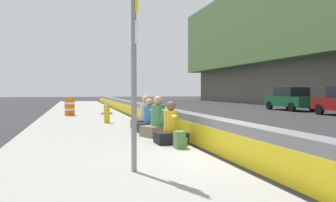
{
  "coord_description": "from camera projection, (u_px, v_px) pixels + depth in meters",
  "views": [
    {
      "loc": [
        -6.81,
        3.18,
        1.49
      ],
      "look_at": [
        6.99,
        -0.35,
        1.07
      ],
      "focal_mm": 39.22,
      "sensor_mm": 36.0,
      "label": 1
    }
  ],
  "objects": [
    {
      "name": "ground_plane",
      "position": [
        237.0,
        164.0,
        7.42
      ],
      "size": [
        160.0,
        160.0,
        0.0
      ],
      "primitive_type": "plane",
      "color": "#2B2B2D",
      "rests_on": "ground"
    },
    {
      "name": "parked_car_fourth",
      "position": [
        291.0,
        99.0,
        27.08
      ],
      "size": [
        4.55,
        2.06,
        1.71
      ],
      "color": "#145128",
      "rests_on": "ground_plane"
    },
    {
      "name": "sidewalk_strip",
      "position": [
        104.0,
        167.0,
        6.76
      ],
      "size": [
        80.0,
        4.4,
        0.14
      ],
      "primitive_type": "cube",
      "color": "gray",
      "rests_on": "ground_plane"
    },
    {
      "name": "seated_person_far",
      "position": [
        146.0,
        118.0,
        12.89
      ],
      "size": [
        0.93,
        1.01,
        1.17
      ],
      "color": "#23284C",
      "rests_on": "sidewalk_strip"
    },
    {
      "name": "route_sign_post",
      "position": [
        134.0,
        45.0,
        6.04
      ],
      "size": [
        0.44,
        0.09,
        3.6
      ],
      "color": "gray",
      "rests_on": "sidewalk_strip"
    },
    {
      "name": "seated_person_foreground",
      "position": [
        171.0,
        130.0,
        9.29
      ],
      "size": [
        0.69,
        0.78,
        1.08
      ],
      "color": "black",
      "rests_on": "sidewalk_strip"
    },
    {
      "name": "seated_person_rear",
      "position": [
        149.0,
        122.0,
        11.84
      ],
      "size": [
        0.7,
        0.78,
        1.09
      ],
      "color": "black",
      "rests_on": "sidewalk_strip"
    },
    {
      "name": "seated_person_middle",
      "position": [
        158.0,
        124.0,
        10.68
      ],
      "size": [
        0.97,
        1.05,
        1.19
      ],
      "color": "#706651",
      "rests_on": "sidewalk_strip"
    },
    {
      "name": "backpack",
      "position": [
        180.0,
        140.0,
        8.53
      ],
      "size": [
        0.32,
        0.28,
        0.4
      ],
      "color": "#4C7A3D",
      "rests_on": "sidewalk_strip"
    },
    {
      "name": "construction_barrel",
      "position": [
        70.0,
        107.0,
        19.59
      ],
      "size": [
        0.54,
        0.54,
        0.95
      ],
      "color": "orange",
      "rests_on": "sidewalk_strip"
    },
    {
      "name": "jersey_barrier",
      "position": [
        237.0,
        143.0,
        7.41
      ],
      "size": [
        76.0,
        0.45,
        0.85
      ],
      "color": "slate",
      "rests_on": "ground_plane"
    },
    {
      "name": "fire_hydrant",
      "position": [
        107.0,
        112.0,
        15.19
      ],
      "size": [
        0.26,
        0.46,
        0.88
      ],
      "color": "gold",
      "rests_on": "sidewalk_strip"
    }
  ]
}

